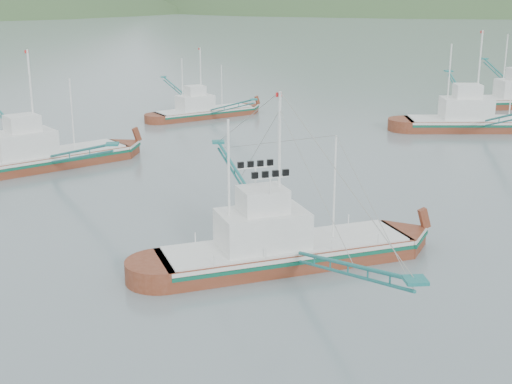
{
  "coord_description": "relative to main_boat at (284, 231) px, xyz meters",
  "views": [
    {
      "loc": [
        -3.67,
        -33.93,
        15.09
      ],
      "look_at": [
        0.0,
        6.0,
        3.2
      ],
      "focal_mm": 50.0,
      "sensor_mm": 36.0,
      "label": 1
    }
  ],
  "objects": [
    {
      "name": "bg_boat_far",
      "position": [
        -3.46,
        44.89,
        -0.17
      ],
      "size": [
        13.0,
        19.81,
        8.57
      ],
      "rotation": [
        0.0,
        0.0,
        0.48
      ],
      "color": "maroon",
      "rests_on": "ground"
    },
    {
      "name": "ridge_distant",
      "position": [
        28.76,
        557.39,
        -1.94
      ],
      "size": [
        960.0,
        400.0,
        240.0
      ],
      "primitive_type": "ellipsoid",
      "color": "slate",
      "rests_on": "ground"
    },
    {
      "name": "bg_boat_left",
      "position": [
        -17.54,
        22.97,
        0.3
      ],
      "size": [
        18.3,
        23.86,
        10.62
      ],
      "rotation": [
        0.0,
        0.0,
        0.57
      ],
      "color": "maroon",
      "rests_on": "ground"
    },
    {
      "name": "ground",
      "position": [
        -1.24,
        -2.61,
        -1.94
      ],
      "size": [
        1200.0,
        1200.0,
        0.0
      ],
      "primitive_type": "plane",
      "color": "slate",
      "rests_on": "ground"
    },
    {
      "name": "bg_boat_right",
      "position": [
        25.03,
        34.82,
        -0.38
      ],
      "size": [
        15.5,
        27.45,
        11.14
      ],
      "rotation": [
        0.0,
        0.0,
        -0.09
      ],
      "color": "maroon",
      "rests_on": "ground"
    },
    {
      "name": "main_boat",
      "position": [
        0.0,
        0.0,
        0.0
      ],
      "size": [
        14.64,
        25.17,
        10.37
      ],
      "rotation": [
        0.0,
        0.0,
        0.25
      ],
      "color": "maroon",
      "rests_on": "ground"
    }
  ]
}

